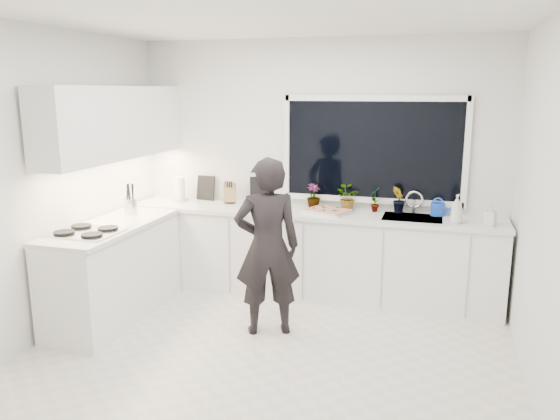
% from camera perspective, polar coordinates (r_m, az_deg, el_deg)
% --- Properties ---
extents(floor, '(4.00, 3.50, 0.02)m').
position_cam_1_polar(floor, '(4.73, -1.21, -14.91)').
color(floor, beige).
rests_on(floor, ground).
extents(wall_back, '(4.00, 0.02, 2.70)m').
position_cam_1_polar(wall_back, '(5.96, 3.89, 4.57)').
color(wall_back, white).
rests_on(wall_back, ground).
extents(wall_left, '(0.02, 3.50, 2.70)m').
position_cam_1_polar(wall_left, '(5.24, -22.74, 2.56)').
color(wall_left, white).
rests_on(wall_left, ground).
extents(wall_right, '(0.02, 3.50, 2.70)m').
position_cam_1_polar(wall_right, '(4.14, 26.22, -0.15)').
color(wall_right, white).
rests_on(wall_right, ground).
extents(ceiling, '(4.00, 3.50, 0.02)m').
position_cam_1_polar(ceiling, '(4.24, -1.39, 19.88)').
color(ceiling, white).
rests_on(ceiling, wall_back).
extents(window, '(1.80, 0.02, 1.00)m').
position_cam_1_polar(window, '(5.80, 9.67, 6.20)').
color(window, black).
rests_on(window, wall_back).
extents(base_cabinets_back, '(3.92, 0.58, 0.88)m').
position_cam_1_polar(base_cabinets_back, '(5.86, 3.09, -4.68)').
color(base_cabinets_back, white).
rests_on(base_cabinets_back, floor).
extents(base_cabinets_left, '(0.58, 1.60, 0.88)m').
position_cam_1_polar(base_cabinets_left, '(5.53, -16.91, -6.26)').
color(base_cabinets_left, white).
rests_on(base_cabinets_left, floor).
extents(countertop_back, '(3.94, 0.62, 0.04)m').
position_cam_1_polar(countertop_back, '(5.73, 3.12, -0.31)').
color(countertop_back, silver).
rests_on(countertop_back, base_cabinets_back).
extents(countertop_left, '(0.62, 1.60, 0.04)m').
position_cam_1_polar(countertop_left, '(5.40, -17.21, -1.63)').
color(countertop_left, silver).
rests_on(countertop_left, base_cabinets_left).
extents(upper_cabinets, '(0.34, 2.10, 0.70)m').
position_cam_1_polar(upper_cabinets, '(5.62, -16.89, 8.73)').
color(upper_cabinets, white).
rests_on(upper_cabinets, wall_left).
extents(sink, '(0.58, 0.42, 0.14)m').
position_cam_1_polar(sink, '(5.60, 13.64, -1.25)').
color(sink, silver).
rests_on(sink, countertop_back).
extents(faucet, '(0.03, 0.03, 0.22)m').
position_cam_1_polar(faucet, '(5.77, 13.83, 0.75)').
color(faucet, silver).
rests_on(faucet, countertop_back).
extents(stovetop, '(0.56, 0.48, 0.03)m').
position_cam_1_polar(stovetop, '(5.13, -19.57, -2.13)').
color(stovetop, black).
rests_on(stovetop, countertop_left).
extents(person, '(0.69, 0.58, 1.60)m').
position_cam_1_polar(person, '(4.84, -1.33, -3.88)').
color(person, black).
rests_on(person, floor).
extents(pizza_tray, '(0.54, 0.48, 0.03)m').
position_cam_1_polar(pizza_tray, '(5.66, 5.08, -0.13)').
color(pizza_tray, silver).
rests_on(pizza_tray, countertop_back).
extents(pizza, '(0.49, 0.43, 0.01)m').
position_cam_1_polar(pizza, '(5.66, 5.08, 0.04)').
color(pizza, red).
rests_on(pizza, pizza_tray).
extents(watering_can, '(0.16, 0.16, 0.13)m').
position_cam_1_polar(watering_can, '(5.73, 16.14, 0.09)').
color(watering_can, blue).
rests_on(watering_can, countertop_back).
extents(paper_towel_roll, '(0.11, 0.11, 0.26)m').
position_cam_1_polar(paper_towel_roll, '(6.33, -10.39, 2.11)').
color(paper_towel_roll, white).
rests_on(paper_towel_roll, countertop_back).
extents(knife_block, '(0.15, 0.13, 0.22)m').
position_cam_1_polar(knife_block, '(6.13, -5.28, 1.73)').
color(knife_block, '#A0654A').
rests_on(knife_block, countertop_back).
extents(utensil_crock, '(0.16, 0.16, 0.16)m').
position_cam_1_polar(utensil_crock, '(5.78, -15.31, 0.40)').
color(utensil_crock, '#ABACB0').
rests_on(utensil_crock, countertop_left).
extents(picture_frame_large, '(0.22, 0.05, 0.28)m').
position_cam_1_polar(picture_frame_large, '(6.34, -7.76, 2.31)').
color(picture_frame_large, black).
rests_on(picture_frame_large, countertop_back).
extents(picture_frame_small, '(0.24, 0.11, 0.30)m').
position_cam_1_polar(picture_frame_small, '(6.10, -1.98, 2.11)').
color(picture_frame_small, black).
rests_on(picture_frame_small, countertop_back).
extents(herb_plants, '(1.08, 0.26, 0.28)m').
position_cam_1_polar(herb_plants, '(5.78, 7.66, 1.27)').
color(herb_plants, '#26662D').
rests_on(herb_plants, countertop_back).
extents(soap_bottles, '(0.44, 0.14, 0.28)m').
position_cam_1_polar(soap_bottles, '(5.42, 19.11, -0.14)').
color(soap_bottles, '#D8BF66').
rests_on(soap_bottles, countertop_back).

